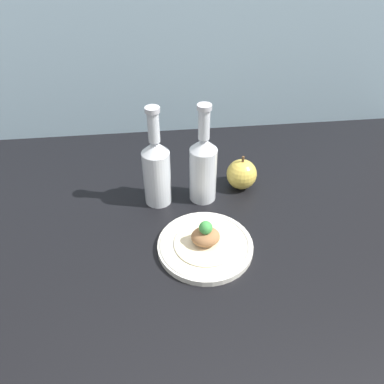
% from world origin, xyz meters
% --- Properties ---
extents(ground_plane, '(1.80, 1.10, 0.04)m').
position_xyz_m(ground_plane, '(0.00, 0.00, -0.02)').
color(ground_plane, black).
extents(wall_backsplash, '(1.80, 0.03, 0.80)m').
position_xyz_m(wall_backsplash, '(0.00, 0.54, 0.40)').
color(wall_backsplash, '#9EBCCC').
rests_on(wall_backsplash, ground_plane).
extents(plate, '(0.23, 0.23, 0.02)m').
position_xyz_m(plate, '(0.09, -0.07, 0.01)').
color(plate, silver).
rests_on(plate, ground_plane).
extents(plated_food, '(0.15, 0.15, 0.07)m').
position_xyz_m(plated_food, '(0.09, -0.07, 0.04)').
color(plated_food, beige).
rests_on(plated_food, plate).
extents(cider_bottle_left, '(0.07, 0.07, 0.28)m').
position_xyz_m(cider_bottle_left, '(-0.01, 0.12, 0.11)').
color(cider_bottle_left, silver).
rests_on(cider_bottle_left, ground_plane).
extents(cider_bottle_right, '(0.07, 0.07, 0.28)m').
position_xyz_m(cider_bottle_right, '(0.11, 0.12, 0.11)').
color(cider_bottle_right, silver).
rests_on(cider_bottle_right, ground_plane).
extents(apple, '(0.09, 0.09, 0.10)m').
position_xyz_m(apple, '(0.23, 0.16, 0.04)').
color(apple, gold).
rests_on(apple, ground_plane).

